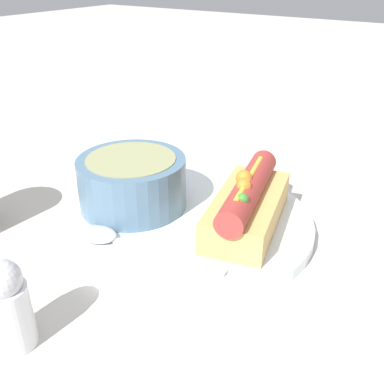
# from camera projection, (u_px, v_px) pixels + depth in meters

# --- Properties ---
(ground_plane) EXTENTS (4.00, 4.00, 0.00)m
(ground_plane) POSITION_uv_depth(u_px,v_px,m) (192.00, 228.00, 0.51)
(ground_plane) COLOR #BCB7AD
(dinner_plate) EXTENTS (0.27, 0.27, 0.01)m
(dinner_plate) POSITION_uv_depth(u_px,v_px,m) (192.00, 223.00, 0.51)
(dinner_plate) COLOR white
(dinner_plate) RESTS_ON ground_plane
(hot_dog) EXTENTS (0.16, 0.10, 0.07)m
(hot_dog) POSITION_uv_depth(u_px,v_px,m) (247.00, 204.00, 0.48)
(hot_dog) COLOR tan
(hot_dog) RESTS_ON dinner_plate
(soup_bowl) EXTENTS (0.12, 0.12, 0.06)m
(soup_bowl) POSITION_uv_depth(u_px,v_px,m) (132.00, 180.00, 0.52)
(soup_bowl) COLOR slate
(soup_bowl) RESTS_ON dinner_plate
(spoon) EXTENTS (0.04, 0.17, 0.01)m
(spoon) POSITION_uv_depth(u_px,v_px,m) (115.00, 240.00, 0.46)
(spoon) COLOR #B7B7BC
(spoon) RESTS_ON dinner_plate
(salt_shaker) EXTENTS (0.03, 0.03, 0.08)m
(salt_shaker) POSITION_uv_depth(u_px,v_px,m) (7.00, 306.00, 0.34)
(salt_shaker) COLOR silver
(salt_shaker) RESTS_ON ground_plane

